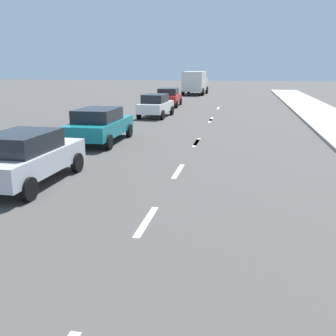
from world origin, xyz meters
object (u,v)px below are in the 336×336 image
Objects in this scene: parked_car_silver at (26,156)px; delivery_truck at (195,82)px; parked_car_teal at (99,124)px; parked_car_red at (169,97)px; parked_car_white at (156,105)px.

parked_car_silver is 38.30m from delivery_truck.
parked_car_silver is 0.95× the size of parked_car_teal.
parked_car_teal is at bearing -92.34° from parked_car_red.
parked_car_white is 7.48m from parked_car_red.
delivery_truck is (-0.03, 22.38, 0.67)m from parked_car_white.
delivery_truck reaches higher than parked_car_teal.
parked_car_red is (-0.02, 16.86, -0.00)m from parked_car_teal.
delivery_truck reaches higher than parked_car_red.
parked_car_silver and parked_car_white have the same top height.
parked_car_red is (-0.53, 7.46, 0.00)m from parked_car_white.
parked_car_teal is 9.41m from parked_car_white.
parked_car_white is at bearing -88.16° from delivery_truck.
parked_car_white is at bearing -88.35° from parked_car_red.
parked_car_white and parked_car_red have the same top height.
parked_car_teal is at bearing -89.10° from delivery_truck.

